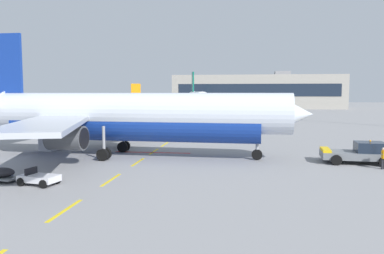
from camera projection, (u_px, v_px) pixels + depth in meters
The scene contains 10 objects.
ground at pixel (332, 136), 54.83m from camera, with size 400.00×400.00×0.00m, color gray.
apron_paint_markings at pixel (178, 136), 55.60m from camera, with size 8.00×95.88×0.01m.
airliner_foreground at pixel (128, 116), 37.34m from camera, with size 34.77×34.60×12.20m.
pushback_tug at pixel (359, 153), 33.87m from camera, with size 6.17×3.50×2.08m.
airliner_mid_left at pixel (106, 102), 129.48m from camera, with size 24.99×23.55×9.29m.
airliner_far_center at pixel (197, 100), 108.65m from camera, with size 35.34×36.11×12.73m.
baggage_train at pixel (3, 174), 26.89m from camera, with size 8.72×3.12×1.14m.
ground_crew_worker at pixel (383, 157), 31.19m from camera, with size 0.34×0.69×1.78m.
uld_cargo_container at pixel (49, 143), 41.22m from camera, with size 1.85×1.82×1.60m.
terminal_satellite at pixel (257, 92), 153.97m from camera, with size 65.99×19.09×14.61m.
Camera 1 is at (27.31, -16.67, 6.24)m, focal length 35.90 mm.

